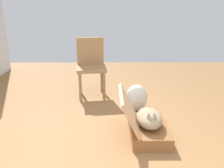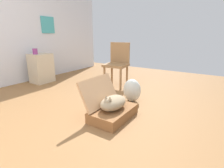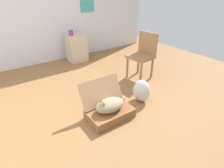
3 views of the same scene
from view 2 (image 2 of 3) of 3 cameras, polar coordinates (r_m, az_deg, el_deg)
ground_plane at (r=2.47m, az=-13.26°, el=-10.12°), size 7.68×7.68×0.00m
suitcase_base at (r=2.31m, az=0.42°, el=-9.71°), size 0.65×0.41×0.14m
suitcase_lid at (r=2.33m, az=-4.28°, el=-2.55°), size 0.65×0.21×0.39m
cat at (r=2.24m, az=0.34°, el=-6.19°), size 0.52×0.28×0.21m
plastic_bag_white at (r=2.84m, az=6.67°, el=-2.12°), size 0.25×0.30×0.38m
side_table at (r=4.28m, az=-22.47°, el=4.89°), size 0.45×0.37×0.66m
vase_tall at (r=4.16m, az=-24.26°, el=9.87°), size 0.11×0.11×0.12m
chair at (r=3.62m, az=1.82°, el=7.16°), size 0.49×0.50×0.92m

